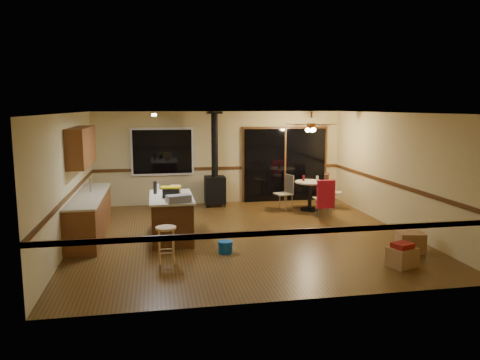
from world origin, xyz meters
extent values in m
plane|color=#563A18|center=(0.00, 0.00, 0.00)|extent=(7.00, 7.00, 0.00)
plane|color=silver|center=(0.00, 0.00, 2.60)|extent=(7.00, 7.00, 0.00)
plane|color=tan|center=(0.00, 3.50, 1.30)|extent=(7.00, 0.00, 7.00)
plane|color=tan|center=(0.00, -3.50, 1.30)|extent=(7.00, 0.00, 7.00)
plane|color=tan|center=(-3.50, 0.00, 1.30)|extent=(0.00, 7.00, 7.00)
plane|color=tan|center=(3.50, 0.00, 1.30)|extent=(0.00, 7.00, 7.00)
cube|color=black|center=(-1.60, 3.45, 1.50)|extent=(1.72, 0.10, 1.32)
cube|color=black|center=(1.90, 3.45, 1.05)|extent=(2.52, 0.10, 2.10)
cube|color=brown|center=(-3.20, 0.50, 0.43)|extent=(0.60, 3.00, 0.86)
cube|color=#BFB594|center=(-3.20, 0.50, 0.88)|extent=(0.64, 3.04, 0.04)
cube|color=brown|center=(-3.33, 0.70, 1.90)|extent=(0.35, 2.00, 0.80)
cube|color=#4E2B13|center=(-1.50, 0.00, 0.43)|extent=(0.80, 1.60, 0.86)
cube|color=#BFB594|center=(-1.50, 0.00, 0.88)|extent=(0.88, 1.68, 0.04)
cube|color=black|center=(-0.20, 3.05, 0.46)|extent=(0.55, 0.50, 0.75)
cylinder|color=black|center=(-0.20, 3.05, 1.71)|extent=(0.18, 0.18, 1.77)
cylinder|color=brown|center=(2.20, 2.07, 2.25)|extent=(0.24, 0.24, 0.10)
cylinder|color=brown|center=(2.20, 2.07, 2.52)|extent=(0.05, 0.05, 0.16)
sphere|color=#FFD88C|center=(2.20, 2.07, 2.13)|extent=(0.16, 0.16, 0.16)
cube|color=white|center=(-1.80, 0.30, 2.56)|extent=(0.10, 1.20, 0.04)
cube|color=slate|center=(-1.38, -0.65, 0.97)|extent=(0.51, 0.37, 0.14)
cube|color=black|center=(-1.50, -0.12, 0.99)|extent=(0.35, 0.21, 0.19)
cube|color=gold|center=(-1.50, -0.12, 1.10)|extent=(0.43, 0.25, 0.03)
cube|color=#9F7346|center=(-1.41, 0.16, 0.99)|extent=(0.25, 0.31, 0.19)
cylinder|color=black|center=(-1.82, 0.33, 1.03)|extent=(0.10, 0.10, 0.27)
cylinder|color=#D84C8C|center=(-1.42, -0.11, 1.00)|extent=(0.07, 0.07, 0.20)
cylinder|color=white|center=(-1.76, 0.66, 0.98)|extent=(0.06, 0.06, 0.16)
cylinder|color=tan|center=(-1.65, -1.57, 0.33)|extent=(0.43, 0.43, 0.66)
cylinder|color=#0B4DA6|center=(-0.55, -1.17, 0.11)|extent=(0.30, 0.30, 0.23)
cylinder|color=black|center=(2.20, 2.07, 0.02)|extent=(0.50, 0.50, 0.04)
cylinder|color=black|center=(2.20, 2.07, 0.39)|extent=(0.10, 0.10, 0.70)
cylinder|color=#BFB594|center=(2.20, 2.07, 0.76)|extent=(0.80, 0.80, 0.04)
cylinder|color=#590C14|center=(2.05, 2.17, 0.86)|extent=(0.08, 0.08, 0.16)
cylinder|color=beige|center=(2.38, 2.02, 0.86)|extent=(0.08, 0.08, 0.15)
cube|color=tan|center=(1.50, 2.17, 0.45)|extent=(0.50, 0.50, 0.03)
cube|color=slate|center=(1.68, 2.22, 0.70)|extent=(0.14, 0.39, 0.50)
cube|color=tan|center=(2.30, 1.37, 0.45)|extent=(0.40, 0.40, 0.03)
cube|color=slate|center=(2.30, 1.18, 0.70)|extent=(0.40, 0.03, 0.50)
cube|color=#AD1323|center=(2.30, 1.16, 0.60)|extent=(0.44, 0.10, 0.70)
cube|color=tan|center=(2.90, 2.12, 0.45)|extent=(0.53, 0.53, 0.03)
cube|color=slate|center=(2.73, 2.20, 0.70)|extent=(0.19, 0.38, 0.50)
cube|color=#351D14|center=(2.71, 2.20, 0.60)|extent=(0.27, 0.44, 0.70)
cube|color=#9F7346|center=(-1.48, 3.10, 0.20)|extent=(0.56, 0.48, 0.40)
cube|color=#9F7346|center=(2.32, -2.47, 0.17)|extent=(0.55, 0.50, 0.34)
cube|color=#9F7346|center=(2.92, -1.72, 0.19)|extent=(0.53, 0.48, 0.38)
cube|color=maroon|center=(2.32, -2.47, 0.38)|extent=(0.39, 0.36, 0.09)
camera|label=1|loc=(-1.80, -9.56, 2.72)|focal=35.00mm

